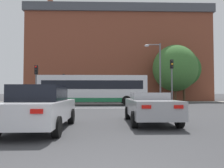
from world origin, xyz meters
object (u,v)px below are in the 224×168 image
(traffic_light_far_left, at_px, (64,83))
(street_lamp_junction, at_px, (157,67))
(bus_crossing_lead, at_px, (93,89))
(pedestrian_waiting, at_px, (66,95))
(traffic_light_near_right, at_px, (172,75))
(car_saloon_left, at_px, (40,107))
(traffic_light_near_left, at_px, (36,79))
(car_roadster_right, at_px, (150,107))

(traffic_light_far_left, bearing_deg, street_lamp_junction, -33.31)
(bus_crossing_lead, xyz_separation_m, pedestrian_waiting, (-4.25, 7.15, -0.66))
(traffic_light_far_left, height_order, street_lamp_junction, street_lamp_junction)
(traffic_light_far_left, bearing_deg, traffic_light_near_right, -43.99)
(car_saloon_left, xyz_separation_m, street_lamp_junction, (7.84, 15.01, 3.23))
(car_saloon_left, bearing_deg, traffic_light_near_left, 107.82)
(car_roadster_right, bearing_deg, pedestrian_waiting, 109.78)
(car_saloon_left, height_order, car_roadster_right, car_saloon_left)
(car_roadster_right, height_order, traffic_light_near_left, traffic_light_near_left)
(car_saloon_left, bearing_deg, car_roadster_right, 19.71)
(car_roadster_right, distance_m, traffic_light_far_left, 22.40)
(traffic_light_far_left, xyz_separation_m, street_lamp_junction, (11.38, -7.48, 1.39))
(car_roadster_right, bearing_deg, bus_crossing_lead, 103.44)
(street_lamp_junction, bearing_deg, traffic_light_far_left, 146.69)
(bus_crossing_lead, xyz_separation_m, traffic_light_far_left, (-4.51, 6.79, 0.95))
(car_saloon_left, xyz_separation_m, car_roadster_right, (4.30, 1.60, -0.10))
(pedestrian_waiting, bearing_deg, car_saloon_left, -99.10)
(street_lamp_junction, bearing_deg, traffic_light_near_right, -84.62)
(car_saloon_left, relative_size, traffic_light_near_right, 1.11)
(traffic_light_near_right, xyz_separation_m, traffic_light_far_left, (-11.74, 11.34, -0.22))
(car_saloon_left, height_order, traffic_light_near_right, traffic_light_near_right)
(bus_crossing_lead, bearing_deg, traffic_light_near_left, -45.81)
(traffic_light_near_left, xyz_separation_m, traffic_light_far_left, (0.18, 11.35, 0.12))
(traffic_light_near_right, bearing_deg, traffic_light_near_left, -179.93)
(car_saloon_left, bearing_deg, street_lamp_junction, 61.80)
(car_roadster_right, height_order, traffic_light_near_right, traffic_light_near_right)
(car_saloon_left, distance_m, bus_crossing_lead, 15.75)
(traffic_light_near_right, bearing_deg, bus_crossing_lead, 147.86)
(car_saloon_left, xyz_separation_m, traffic_light_near_right, (8.20, 11.15, 2.05))
(bus_crossing_lead, xyz_separation_m, traffic_light_near_left, (-4.69, -4.56, 0.83))
(traffic_light_near_left, xyz_separation_m, street_lamp_junction, (11.56, 3.87, 1.51))
(traffic_light_far_left, bearing_deg, traffic_light_near_left, -90.90)
(traffic_light_near_left, distance_m, pedestrian_waiting, 11.81)
(car_saloon_left, xyz_separation_m, traffic_light_far_left, (-3.54, 22.49, 1.83))
(traffic_light_near_left, height_order, traffic_light_near_right, traffic_light_near_right)
(car_roadster_right, height_order, traffic_light_far_left, traffic_light_far_left)
(traffic_light_near_left, height_order, pedestrian_waiting, traffic_light_near_left)
(bus_crossing_lead, distance_m, pedestrian_waiting, 8.35)
(traffic_light_near_left, height_order, traffic_light_far_left, traffic_light_far_left)
(traffic_light_far_left, bearing_deg, pedestrian_waiting, 54.47)
(street_lamp_junction, bearing_deg, car_roadster_right, -104.76)
(car_saloon_left, distance_m, car_roadster_right, 4.59)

